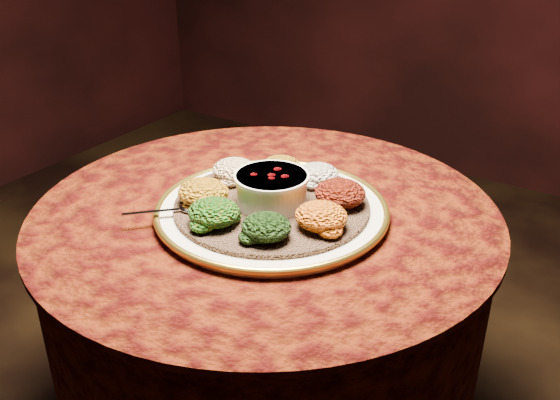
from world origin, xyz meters
The scene contains 13 objects.
table centered at (0.00, 0.00, 0.55)m, with size 0.96×0.96×0.73m.
platter centered at (0.03, -0.02, 0.75)m, with size 0.51×0.51×0.02m.
injera centered at (0.03, -0.02, 0.76)m, with size 0.39×0.39×0.01m, color brown.
stew_bowl centered at (0.03, -0.02, 0.80)m, with size 0.15×0.15×0.06m.
spoon centered at (-0.10, -0.14, 0.77)m, with size 0.11×0.11×0.01m.
portion_ayib centered at (0.06, 0.11, 0.78)m, with size 0.09×0.08×0.04m, color beige.
portion_kitfo centered at (0.14, 0.05, 0.79)m, with size 0.10×0.10×0.05m, color black.
portion_tikil centered at (0.16, -0.05, 0.79)m, with size 0.10×0.09×0.05m, color #B2720E.
portion_gomen centered at (0.09, -0.13, 0.78)m, with size 0.09×0.09×0.04m, color black.
portion_mixveg centered at (-0.02, -0.14, 0.79)m, with size 0.10×0.09×0.05m, color #993409.
portion_kik centered at (-0.09, -0.09, 0.79)m, with size 0.10×0.10×0.05m, color #B66B10.
portion_timatim centered at (-0.10, 0.03, 0.79)m, with size 0.10×0.09×0.05m, color maroon.
portion_shiro centered at (-0.03, 0.11, 0.78)m, with size 0.09×0.08×0.04m, color #966912.
Camera 1 is at (0.64, -0.94, 1.34)m, focal length 40.00 mm.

